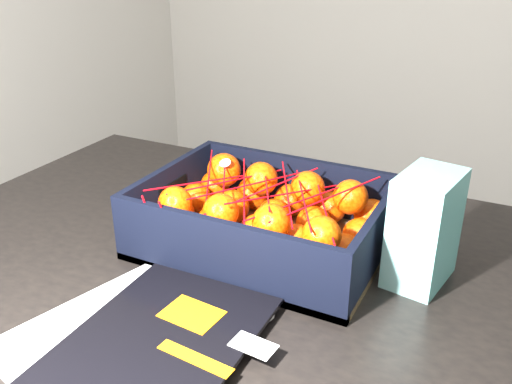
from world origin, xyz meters
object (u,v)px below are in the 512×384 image
at_px(table, 250,314).
at_px(magazine_stack, 140,336).
at_px(retail_carton, 424,229).
at_px(produce_crate, 264,228).

bearing_deg(table, magazine_stack, -98.91).
bearing_deg(retail_carton, magazine_stack, -123.17).
bearing_deg(magazine_stack, table, 81.09).
distance_m(magazine_stack, produce_crate, 0.29).
relative_size(magazine_stack, retail_carton, 2.02).
height_order(magazine_stack, produce_crate, produce_crate).
height_order(table, produce_crate, produce_crate).
distance_m(table, produce_crate, 0.14).
bearing_deg(produce_crate, magazine_stack, -96.58).
relative_size(produce_crate, retail_carton, 2.25).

